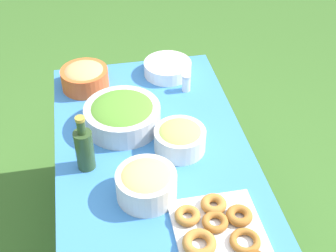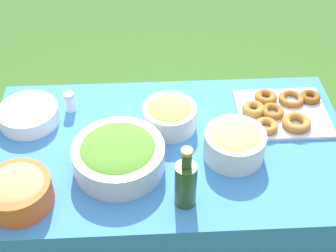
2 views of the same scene
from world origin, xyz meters
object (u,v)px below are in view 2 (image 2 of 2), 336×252
donut_platter (281,111)px  fruit_bowl (170,114)px  pasta_bowl (235,142)px  bread_bowl (18,190)px  salad_bowl (119,155)px  olive_oil_bottle (186,183)px  plate_stack (29,115)px

donut_platter → fruit_bowl: 0.50m
pasta_bowl → fruit_bowl: (-0.25, 0.19, -0.01)m
pasta_bowl → donut_platter: pasta_bowl is taller
pasta_bowl → bread_bowl: pasta_bowl is taller
salad_bowl → pasta_bowl: bearing=5.2°
donut_platter → bread_bowl: size_ratio=1.65×
olive_oil_bottle → fruit_bowl: size_ratio=1.17×
salad_bowl → fruit_bowl: bearing=47.7°
olive_oil_bottle → bread_bowl: (-0.60, 0.03, -0.04)m
pasta_bowl → plate_stack: pasta_bowl is taller
salad_bowl → donut_platter: (0.70, 0.27, -0.05)m
donut_platter → bread_bowl: 1.14m
salad_bowl → plate_stack: 0.49m
plate_stack → bread_bowl: 0.45m
salad_bowl → olive_oil_bottle: 0.31m
plate_stack → bread_bowl: bearing=-84.8°
olive_oil_bottle → fruit_bowl: 0.42m
pasta_bowl → plate_stack: bearing=163.6°
pasta_bowl → fruit_bowl: pasta_bowl is taller
donut_platter → plate_stack: bearing=179.1°
salad_bowl → fruit_bowl: 0.31m
olive_oil_bottle → donut_platter: bearing=45.1°
plate_stack → olive_oil_bottle: olive_oil_bottle is taller
pasta_bowl → olive_oil_bottle: size_ratio=0.90×
salad_bowl → pasta_bowl: (0.45, 0.04, 0.00)m
donut_platter → plate_stack: 1.10m
donut_platter → bread_bowl: bearing=-157.8°
plate_stack → donut_platter: bearing=-0.9°
salad_bowl → bread_bowl: size_ratio=1.45×
plate_stack → fruit_bowl: fruit_bowl is taller
plate_stack → bread_bowl: size_ratio=1.05×
salad_bowl → pasta_bowl: 0.46m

